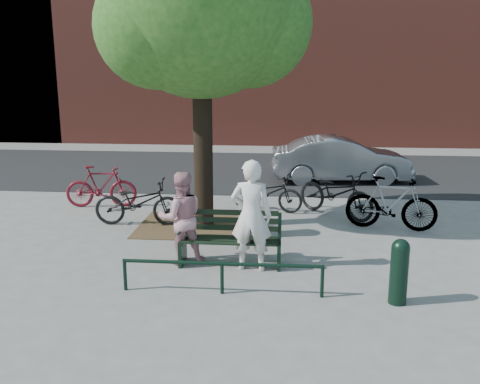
# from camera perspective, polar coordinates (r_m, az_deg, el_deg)

# --- Properties ---
(ground) EXTENTS (90.00, 90.00, 0.00)m
(ground) POSITION_cam_1_polar(r_m,az_deg,el_deg) (9.37, -1.02, -7.76)
(ground) COLOR gray
(ground) RESTS_ON ground
(dirt_pit) EXTENTS (2.40, 2.00, 0.02)m
(dirt_pit) POSITION_cam_1_polar(r_m,az_deg,el_deg) (11.56, -4.81, -3.60)
(dirt_pit) COLOR brown
(dirt_pit) RESTS_ON ground
(road) EXTENTS (40.00, 7.00, 0.01)m
(road) POSITION_cam_1_polar(r_m,az_deg,el_deg) (17.54, 1.92, 2.31)
(road) COLOR black
(road) RESTS_ON ground
(park_bench) EXTENTS (1.74, 0.54, 0.97)m
(park_bench) POSITION_cam_1_polar(r_m,az_deg,el_deg) (9.28, -0.98, -4.83)
(park_bench) COLOR black
(park_bench) RESTS_ON ground
(guard_railing) EXTENTS (3.06, 0.06, 0.51)m
(guard_railing) POSITION_cam_1_polar(r_m,az_deg,el_deg) (8.11, -1.94, -8.15)
(guard_railing) COLOR black
(guard_railing) RESTS_ON ground
(street_tree) EXTENTS (4.20, 3.80, 6.50)m
(street_tree) POSITION_cam_1_polar(r_m,az_deg,el_deg) (11.06, -3.91, 18.76)
(street_tree) COLOR black
(street_tree) RESTS_ON ground
(person_left) EXTENTS (0.73, 0.51, 1.89)m
(person_left) POSITION_cam_1_polar(r_m,az_deg,el_deg) (8.89, 1.21, -2.52)
(person_left) COLOR silver
(person_left) RESTS_ON ground
(person_right) EXTENTS (0.94, 0.83, 1.62)m
(person_right) POSITION_cam_1_polar(r_m,az_deg,el_deg) (9.28, -6.28, -2.76)
(person_right) COLOR #BD8289
(person_right) RESTS_ON ground
(bollard) EXTENTS (0.26, 0.26, 0.98)m
(bollard) POSITION_cam_1_polar(r_m,az_deg,el_deg) (8.09, 16.62, -7.90)
(bollard) COLOR black
(bollard) RESTS_ON ground
(litter_bin) EXTENTS (0.48, 0.48, 0.98)m
(litter_bin) POSITION_cam_1_polar(r_m,az_deg,el_deg) (10.74, 0.95, -2.16)
(litter_bin) COLOR gray
(litter_bin) RESTS_ON ground
(bicycle_a) EXTENTS (1.93, 0.74, 1.00)m
(bicycle_a) POSITION_cam_1_polar(r_m,az_deg,el_deg) (11.70, -10.76, -1.09)
(bicycle_a) COLOR black
(bicycle_a) RESTS_ON ground
(bicycle_b) EXTENTS (1.76, 0.72, 1.02)m
(bicycle_b) POSITION_cam_1_polar(r_m,az_deg,el_deg) (13.38, -14.59, 0.59)
(bicycle_b) COLOR maroon
(bicycle_b) RESTS_ON ground
(bicycle_c) EXTENTS (1.80, 1.00, 0.90)m
(bicycle_c) POSITION_cam_1_polar(r_m,az_deg,el_deg) (12.62, 2.92, -0.05)
(bicycle_c) COLOR black
(bicycle_c) RESTS_ON ground
(bicycle_d) EXTENTS (1.94, 0.87, 1.13)m
(bicycle_d) POSITION_cam_1_polar(r_m,az_deg,el_deg) (11.60, 15.83, -1.18)
(bicycle_d) COLOR gray
(bicycle_d) RESTS_ON ground
(bicycle_e) EXTENTS (2.00, 1.90, 1.07)m
(bicycle_e) POSITION_cam_1_polar(r_m,az_deg,el_deg) (12.38, 10.19, -0.10)
(bicycle_e) COLOR black
(bicycle_e) RESTS_ON ground
(parked_car) EXTENTS (4.14, 1.77, 1.33)m
(parked_car) POSITION_cam_1_polar(r_m,az_deg,el_deg) (16.05, 10.70, 3.42)
(parked_car) COLOR slate
(parked_car) RESTS_ON ground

